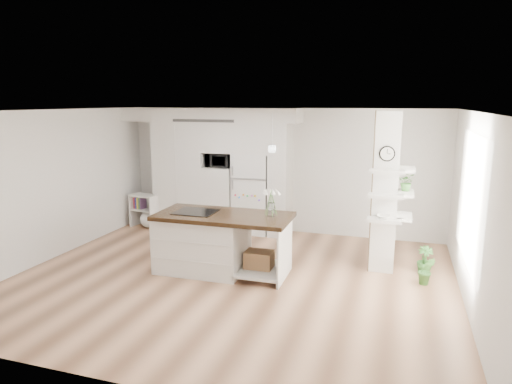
{
  "coord_description": "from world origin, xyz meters",
  "views": [
    {
      "loc": [
        2.52,
        -6.57,
        2.85
      ],
      "look_at": [
        0.12,
        0.9,
        1.28
      ],
      "focal_mm": 32.0,
      "sensor_mm": 36.0,
      "label": 1
    }
  ],
  "objects_px": {
    "kitchen_island": "(209,241)",
    "bookshelf": "(146,213)",
    "refrigerator": "(253,193)",
    "floor_plant_a": "(426,271)"
  },
  "relations": [
    {
      "from": "floor_plant_a",
      "to": "kitchen_island",
      "type": "bearing_deg",
      "value": -172.36
    },
    {
      "from": "refrigerator",
      "to": "bookshelf",
      "type": "relative_size",
      "value": 2.32
    },
    {
      "from": "refrigerator",
      "to": "kitchen_island",
      "type": "bearing_deg",
      "value": -89.22
    },
    {
      "from": "kitchen_island",
      "to": "bookshelf",
      "type": "height_order",
      "value": "kitchen_island"
    },
    {
      "from": "refrigerator",
      "to": "bookshelf",
      "type": "xyz_separation_m",
      "value": [
        -2.45,
        -0.38,
        -0.55
      ]
    },
    {
      "from": "floor_plant_a",
      "to": "refrigerator",
      "type": "bearing_deg",
      "value": 150.68
    },
    {
      "from": "refrigerator",
      "to": "floor_plant_a",
      "type": "relative_size",
      "value": 3.81
    },
    {
      "from": "bookshelf",
      "to": "refrigerator",
      "type": "bearing_deg",
      "value": 18.93
    },
    {
      "from": "refrigerator",
      "to": "floor_plant_a",
      "type": "height_order",
      "value": "refrigerator"
    },
    {
      "from": "kitchen_island",
      "to": "bookshelf",
      "type": "bearing_deg",
      "value": 139.31
    }
  ]
}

